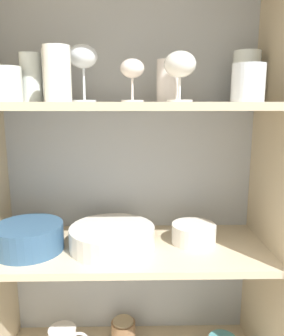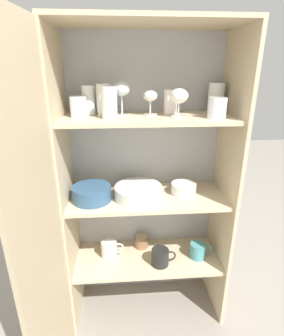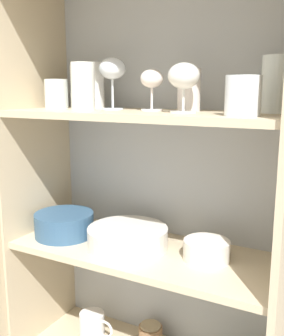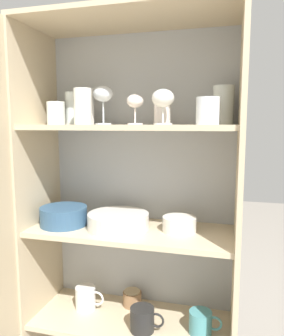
{
  "view_description": "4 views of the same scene",
  "coord_description": "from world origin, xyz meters",
  "px_view_note": "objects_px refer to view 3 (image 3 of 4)",
  "views": [
    {
      "loc": [
        0.02,
        -0.74,
        1.15
      ],
      "look_at": [
        0.04,
        0.2,
        0.96
      ],
      "focal_mm": 35.0,
      "sensor_mm": 36.0,
      "label": 1
    },
    {
      "loc": [
        -0.12,
        -1.07,
        1.36
      ],
      "look_at": [
        -0.03,
        0.18,
        0.89
      ],
      "focal_mm": 28.0,
      "sensor_mm": 36.0,
      "label": 2
    },
    {
      "loc": [
        0.53,
        -0.83,
        1.21
      ],
      "look_at": [
        -0.03,
        0.21,
        0.98
      ],
      "focal_mm": 42.0,
      "sensor_mm": 36.0,
      "label": 3
    },
    {
      "loc": [
        0.37,
        -1.06,
        1.16
      ],
      "look_at": [
        0.04,
        0.17,
        0.99
      ],
      "focal_mm": 35.0,
      "sensor_mm": 36.0,
      "label": 4
    }
  ],
  "objects_px": {
    "plate_stack_white": "(128,238)",
    "serving_bowl_small": "(207,249)",
    "storage_jar": "(150,334)",
    "mixing_bowl_large": "(64,223)",
    "coffee_mug_primary": "(93,326)"
  },
  "relations": [
    {
      "from": "mixing_bowl_large",
      "to": "storage_jar",
      "type": "relative_size",
      "value": 2.34
    },
    {
      "from": "storage_jar",
      "to": "mixing_bowl_large",
      "type": "bearing_deg",
      "value": -154.74
    },
    {
      "from": "storage_jar",
      "to": "serving_bowl_small",
      "type": "bearing_deg",
      "value": -19.87
    },
    {
      "from": "mixing_bowl_large",
      "to": "serving_bowl_small",
      "type": "bearing_deg",
      "value": 5.2
    },
    {
      "from": "mixing_bowl_large",
      "to": "plate_stack_white",
      "type": "bearing_deg",
      "value": 3.27
    },
    {
      "from": "storage_jar",
      "to": "coffee_mug_primary",
      "type": "bearing_deg",
      "value": -157.79
    },
    {
      "from": "storage_jar",
      "to": "plate_stack_white",
      "type": "bearing_deg",
      "value": -102.41
    },
    {
      "from": "serving_bowl_small",
      "to": "coffee_mug_primary",
      "type": "distance_m",
      "value": 0.55
    },
    {
      "from": "plate_stack_white",
      "to": "serving_bowl_small",
      "type": "distance_m",
      "value": 0.24
    },
    {
      "from": "serving_bowl_small",
      "to": "mixing_bowl_large",
      "type": "bearing_deg",
      "value": -174.8
    },
    {
      "from": "serving_bowl_small",
      "to": "storage_jar",
      "type": "height_order",
      "value": "serving_bowl_small"
    },
    {
      "from": "plate_stack_white",
      "to": "coffee_mug_primary",
      "type": "distance_m",
      "value": 0.41
    },
    {
      "from": "serving_bowl_small",
      "to": "plate_stack_white",
      "type": "bearing_deg",
      "value": -172.94
    },
    {
      "from": "plate_stack_white",
      "to": "storage_jar",
      "type": "height_order",
      "value": "plate_stack_white"
    },
    {
      "from": "coffee_mug_primary",
      "to": "storage_jar",
      "type": "xyz_separation_m",
      "value": [
        0.19,
        0.08,
        -0.02
      ]
    }
  ]
}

